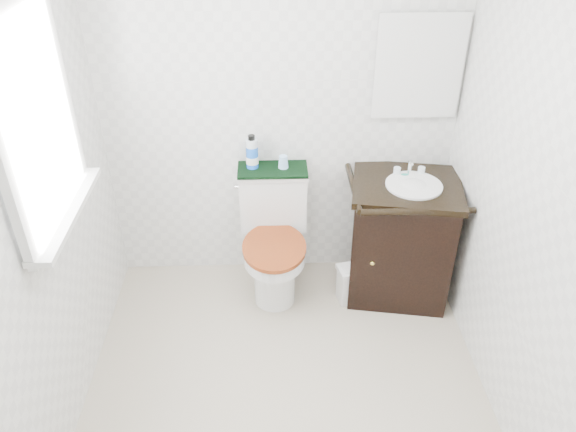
{
  "coord_description": "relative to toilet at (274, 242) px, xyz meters",
  "views": [
    {
      "loc": [
        -0.07,
        -2.01,
        2.51
      ],
      "look_at": [
        0.03,
        0.75,
        0.7
      ],
      "focal_mm": 35.0,
      "sensor_mm": 36.0,
      "label": 1
    }
  ],
  "objects": [
    {
      "name": "window",
      "position": [
        -1.02,
        -0.72,
        1.19
      ],
      "size": [
        0.02,
        0.7,
        0.9
      ],
      "primitive_type": "cube",
      "color": "white",
      "rests_on": "wall_left"
    },
    {
      "name": "wall_left",
      "position": [
        -1.05,
        -0.97,
        0.84
      ],
      "size": [
        0.0,
        2.4,
        2.4
      ],
      "primitive_type": "plane",
      "rotation": [
        1.57,
        0.0,
        1.57
      ],
      "color": "silver",
      "rests_on": "ground"
    },
    {
      "name": "floor",
      "position": [
        0.05,
        -0.97,
        -0.36
      ],
      "size": [
        2.4,
        2.4,
        0.0
      ],
      "primitive_type": "plane",
      "color": "#A19582",
      "rests_on": "ground"
    },
    {
      "name": "mirror",
      "position": [
        0.87,
        0.21,
        1.09
      ],
      "size": [
        0.5,
        0.02,
        0.6
      ],
      "primitive_type": "cube",
      "color": "silver",
      "rests_on": "wall_back"
    },
    {
      "name": "trash_bin",
      "position": [
        0.5,
        -0.17,
        -0.23
      ],
      "size": [
        0.21,
        0.18,
        0.26
      ],
      "color": "white",
      "rests_on": "floor"
    },
    {
      "name": "toilet",
      "position": [
        0.0,
        0.0,
        0.0
      ],
      "size": [
        0.45,
        0.63,
        0.82
      ],
      "color": "silver",
      "rests_on": "floor"
    },
    {
      "name": "mouthwash_bottle",
      "position": [
        -0.13,
        0.15,
        0.58
      ],
      "size": [
        0.08,
        0.08,
        0.22
      ],
      "color": "blue",
      "rests_on": "towel"
    },
    {
      "name": "vanity",
      "position": [
        0.82,
        -0.06,
        0.07
      ],
      "size": [
        0.74,
        0.66,
        0.92
      ],
      "color": "black",
      "rests_on": "floor"
    },
    {
      "name": "soap_bar",
      "position": [
        0.82,
        0.03,
        0.47
      ],
      "size": [
        0.06,
        0.04,
        0.02
      ],
      "primitive_type": "ellipsoid",
      "color": "#1A8071",
      "rests_on": "vanity"
    },
    {
      "name": "wall_back",
      "position": [
        0.05,
        0.23,
        0.84
      ],
      "size": [
        2.4,
        0.0,
        2.4
      ],
      "primitive_type": "plane",
      "rotation": [
        1.57,
        0.0,
        0.0
      ],
      "color": "silver",
      "rests_on": "ground"
    },
    {
      "name": "cup",
      "position": [
        0.07,
        0.13,
        0.52
      ],
      "size": [
        0.06,
        0.06,
        0.08
      ],
      "primitive_type": "cone",
      "color": "#93C3F1",
      "rests_on": "towel"
    },
    {
      "name": "wall_right",
      "position": [
        1.15,
        -0.97,
        0.84
      ],
      "size": [
        0.0,
        2.4,
        2.4
      ],
      "primitive_type": "plane",
      "rotation": [
        1.57,
        0.0,
        -1.57
      ],
      "color": "silver",
      "rests_on": "ground"
    },
    {
      "name": "towel",
      "position": [
        0.0,
        0.12,
        0.47
      ],
      "size": [
        0.44,
        0.22,
        0.02
      ],
      "primitive_type": "cube",
      "color": "black",
      "rests_on": "toilet"
    }
  ]
}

